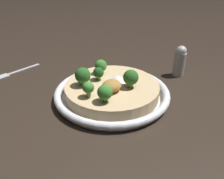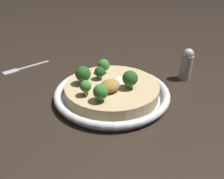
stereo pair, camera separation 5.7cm
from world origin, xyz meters
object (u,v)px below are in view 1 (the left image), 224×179
object	(u,v)px
fork_utensil	(12,73)
broccoli_back_left	(131,78)
broccoli_front_left	(101,66)
broccoli_front_right	(83,76)
risotto_bowl	(112,91)
broccoli_right	(88,88)
broccoli_back_right	(105,92)
pepper_shaker	(180,61)
broccoli_front	(97,73)

from	to	relation	value
fork_utensil	broccoli_back_left	bearing A→B (deg)	107.66
broccoli_front_left	broccoli_front_right	size ratio (longest dim) A/B	0.86
risotto_bowl	broccoli_right	size ratio (longest dim) A/B	7.89
broccoli_front_left	fork_utensil	bearing A→B (deg)	-69.77
broccoli_back_right	pepper_shaker	world-z (taller)	pepper_shaker
broccoli_back_right	fork_utensil	distance (m)	0.39
broccoli_back_right	broccoli_front	distance (m)	0.11
risotto_bowl	broccoli_front	bearing A→B (deg)	-84.48
broccoli_right	broccoli_front_right	bearing A→B (deg)	-125.62
broccoli_front_right	broccoli_back_right	size ratio (longest dim) A/B	1.15
broccoli_back_left	broccoli_front	xyz separation A→B (m)	(0.02, -0.09, -0.01)
broccoli_right	fork_utensil	xyz separation A→B (m)	(-0.01, -0.34, -0.06)
broccoli_back_left	pepper_shaker	distance (m)	0.22
risotto_bowl	broccoli_back_left	world-z (taller)	broccoli_back_left
broccoli_back_left	broccoli_right	xyz separation A→B (m)	(0.10, -0.05, -0.00)
broccoli_front_left	broccoli_back_right	bearing A→B (deg)	41.98
broccoli_front_right	risotto_bowl	bearing A→B (deg)	129.88
risotto_bowl	broccoli_back_right	distance (m)	0.09
broccoli_back_left	broccoli_right	world-z (taller)	broccoli_back_left
broccoli_front_left	broccoli_right	distance (m)	0.13
broccoli_front	broccoli_right	bearing A→B (deg)	25.14
broccoli_right	broccoli_front_right	xyz separation A→B (m)	(-0.03, -0.05, 0.00)
risotto_bowl	broccoli_front_left	xyz separation A→B (m)	(-0.03, -0.06, 0.04)
broccoli_front_left	pepper_shaker	bearing A→B (deg)	141.54
broccoli_right	broccoli_back_left	bearing A→B (deg)	150.85
broccoli_right	broccoli_front	size ratio (longest dim) A/B	1.08
fork_utensil	pepper_shaker	distance (m)	0.53
risotto_bowl	broccoli_right	xyz separation A→B (m)	(0.08, -0.01, 0.04)
risotto_bowl	broccoli_front_right	distance (m)	0.09
broccoli_front_left	broccoli_back_left	world-z (taller)	broccoli_back_left
broccoli_front	fork_utensil	world-z (taller)	broccoli_front
broccoli_right	fork_utensil	bearing A→B (deg)	-91.75
broccoli_right	broccoli_front	world-z (taller)	broccoli_right
broccoli_back_left	broccoli_back_right	bearing A→B (deg)	-6.60
risotto_bowl	broccoli_front_left	size ratio (longest dim) A/B	7.35
broccoli_front	fork_utensil	distance (m)	0.32
broccoli_right	broccoli_back_right	distance (m)	0.04
broccoli_back_left	broccoli_back_right	size ratio (longest dim) A/B	1.12
broccoli_right	broccoli_back_right	bearing A→B (deg)	97.64
broccoli_front_left	broccoli_front_right	xyz separation A→B (m)	(0.08, 0.01, 0.00)
broccoli_back_left	broccoli_back_right	xyz separation A→B (m)	(0.09, -0.01, -0.00)
broccoli_front_right	broccoli_front	bearing A→B (deg)	164.19
broccoli_back_right	broccoli_right	bearing A→B (deg)	-82.36
broccoli_right	broccoli_front_right	world-z (taller)	broccoli_front_right
broccoli_right	pepper_shaker	distance (m)	0.33
fork_utensil	pepper_shaker	size ratio (longest dim) A/B	1.67
fork_utensil	broccoli_front	bearing A→B (deg)	107.74
broccoli_front_left	risotto_bowl	bearing A→B (deg)	61.80
risotto_bowl	broccoli_front_right	xyz separation A→B (m)	(0.05, -0.06, 0.05)
broccoli_front_left	broccoli_front	bearing A→B (deg)	26.46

